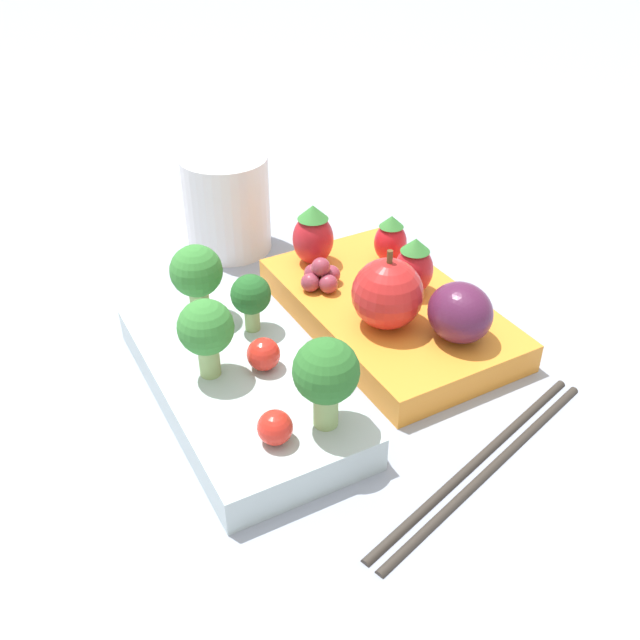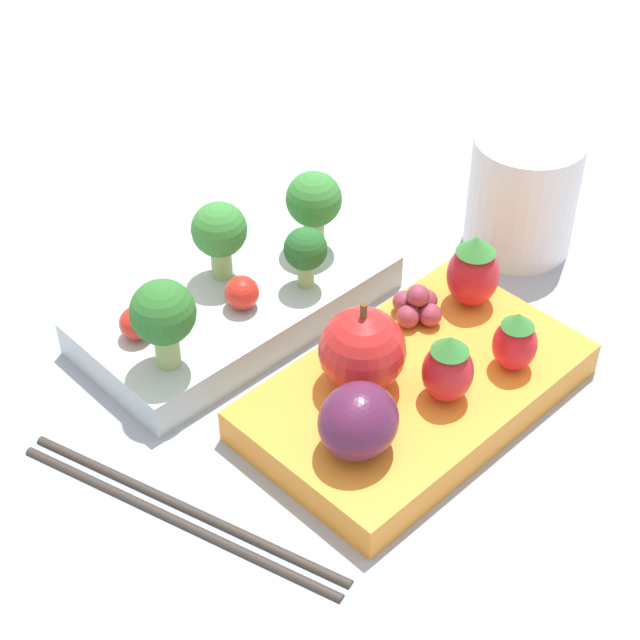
% 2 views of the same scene
% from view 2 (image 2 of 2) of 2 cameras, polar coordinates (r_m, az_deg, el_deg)
% --- Properties ---
extents(ground_plane, '(4.00, 4.00, 0.00)m').
position_cam_2_polar(ground_plane, '(0.69, -0.39, -2.11)').
color(ground_plane, '#939EB2').
extents(bento_box_savoury, '(0.22, 0.13, 0.02)m').
position_cam_2_polar(bento_box_savoury, '(0.71, -4.66, 0.71)').
color(bento_box_savoury, silver).
rests_on(bento_box_savoury, ground_plane).
extents(bento_box_fruit, '(0.22, 0.15, 0.02)m').
position_cam_2_polar(bento_box_fruit, '(0.66, 5.09, -3.81)').
color(bento_box_fruit, orange).
rests_on(bento_box_fruit, ground_plane).
extents(broccoli_floret_0, '(0.04, 0.04, 0.06)m').
position_cam_2_polar(broccoli_floret_0, '(0.72, -0.33, 6.32)').
color(broccoli_floret_0, '#93B770').
rests_on(broccoli_floret_0, bento_box_savoury).
extents(broccoli_floret_1, '(0.03, 0.03, 0.04)m').
position_cam_2_polar(broccoli_floret_1, '(0.69, -0.78, 3.71)').
color(broccoli_floret_1, '#93B770').
rests_on(broccoli_floret_1, bento_box_savoury).
extents(broccoli_floret_2, '(0.04, 0.04, 0.06)m').
position_cam_2_polar(broccoli_floret_2, '(0.70, -5.39, 4.68)').
color(broccoli_floret_2, '#93B770').
rests_on(broccoli_floret_2, bento_box_savoury).
extents(broccoli_floret_3, '(0.04, 0.04, 0.06)m').
position_cam_2_polar(broccoli_floret_3, '(0.63, -8.36, 0.26)').
color(broccoli_floret_3, '#93B770').
rests_on(broccoli_floret_3, bento_box_savoury).
extents(cherry_tomato_0, '(0.02, 0.02, 0.02)m').
position_cam_2_polar(cherry_tomato_0, '(0.69, -4.19, 1.46)').
color(cherry_tomato_0, red).
rests_on(cherry_tomato_0, bento_box_savoury).
extents(cherry_tomato_1, '(0.02, 0.02, 0.02)m').
position_cam_2_polar(cherry_tomato_1, '(0.67, -9.79, -0.17)').
color(cherry_tomato_1, red).
rests_on(cherry_tomato_1, bento_box_savoury).
extents(apple, '(0.05, 0.05, 0.06)m').
position_cam_2_polar(apple, '(0.62, 2.27, -1.62)').
color(apple, red).
rests_on(apple, bento_box_fruit).
extents(strawberry_0, '(0.03, 0.03, 0.04)m').
position_cam_2_polar(strawberry_0, '(0.65, 10.37, -1.13)').
color(strawberry_0, red).
rests_on(strawberry_0, bento_box_fruit).
extents(strawberry_1, '(0.03, 0.03, 0.05)m').
position_cam_2_polar(strawberry_1, '(0.62, 6.84, -2.57)').
color(strawberry_1, red).
rests_on(strawberry_1, bento_box_fruit).
extents(strawberry_2, '(0.03, 0.03, 0.05)m').
position_cam_2_polar(strawberry_2, '(0.69, 8.18, 2.60)').
color(strawberry_2, red).
rests_on(strawberry_2, bento_box_fruit).
extents(plum, '(0.05, 0.04, 0.04)m').
position_cam_2_polar(plum, '(0.59, 2.06, -5.40)').
color(plum, '#511E42').
rests_on(plum, bento_box_fruit).
extents(grape_cluster, '(0.04, 0.04, 0.03)m').
position_cam_2_polar(grape_cluster, '(0.68, 5.21, 0.75)').
color(grape_cluster, '#93384C').
rests_on(grape_cluster, bento_box_fruit).
extents(drinking_cup, '(0.08, 0.08, 0.09)m').
position_cam_2_polar(drinking_cup, '(0.77, 10.76, 6.65)').
color(drinking_cup, white).
rests_on(drinking_cup, ground_plane).
extents(chopsticks_pair, '(0.05, 0.21, 0.01)m').
position_cam_2_polar(chopsticks_pair, '(0.61, -7.47, -10.09)').
color(chopsticks_pair, '#332D28').
rests_on(chopsticks_pair, ground_plane).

